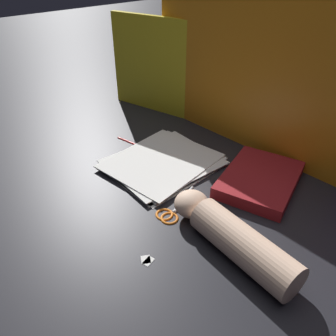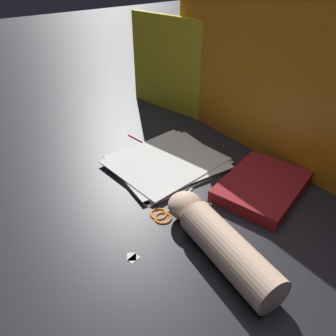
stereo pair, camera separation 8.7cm
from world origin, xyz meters
name	(u,v)px [view 2 (the right image)]	position (x,y,z in m)	size (l,w,h in m)	color
ground_plane	(168,183)	(0.00, 0.00, 0.00)	(6.00, 6.00, 0.00)	black
backdrop_panel_left	(194,72)	(-0.29, 0.34, 0.18)	(0.60, 0.14, 0.35)	yellow
backdrop_panel_center	(256,76)	(-0.02, 0.34, 0.23)	(0.73, 0.04, 0.46)	orange
paper_stack	(167,162)	(-0.08, 0.06, 0.01)	(0.29, 0.33, 0.02)	white
book_closed	(262,186)	(0.18, 0.18, 0.02)	(0.24, 0.29, 0.03)	maroon
scissors	(171,210)	(0.10, -0.07, 0.00)	(0.09, 0.16, 0.01)	silver
hand_forearm	(219,241)	(0.27, -0.07, 0.04)	(0.34, 0.12, 0.08)	beige
paper_scrap_near	(132,257)	(0.16, -0.22, 0.00)	(0.03, 0.03, 0.00)	white
paper_scrap_mid	(134,258)	(0.17, -0.22, 0.00)	(0.02, 0.03, 0.00)	white
pen	(143,142)	(-0.23, 0.07, 0.00)	(0.15, 0.03, 0.01)	red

